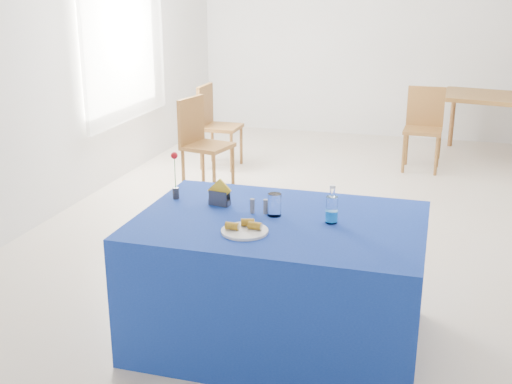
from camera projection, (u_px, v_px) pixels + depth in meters
The scene contains 17 objects.
floor at pixel (338, 220), 5.72m from camera, with size 7.00×7.00×0.00m, color beige.
room_shell at pixel (347, 18), 5.18m from camera, with size 7.00×7.00×7.00m.
window_pane at pixel (119, 30), 6.62m from camera, with size 0.04×1.50×1.60m, color white.
curtain at pixel (125, 31), 6.60m from camera, with size 0.04×1.75×1.85m, color white.
plate at pixel (245, 231), 3.39m from camera, with size 0.25×0.25×0.01m, color silver.
drinking_glass at pixel (275, 205), 3.62m from camera, with size 0.08×0.08×0.13m, color white.
salt_shaker at pixel (252, 206), 3.66m from camera, with size 0.03×0.03×0.09m, color slate.
pepper_shaker at pixel (266, 207), 3.65m from camera, with size 0.03×0.03×0.09m, color slate.
blue_table at pixel (279, 281), 3.70m from camera, with size 1.60×1.10×0.76m.
water_bottle at pixel (332, 210), 3.51m from camera, with size 0.07×0.07×0.21m.
napkin_holder at pixel (220, 197), 3.80m from camera, with size 0.15×0.07×0.16m.
rose_vase at pixel (175, 177), 3.88m from camera, with size 0.04×0.04×0.29m.
oak_table at pixel (500, 102), 7.57m from camera, with size 1.57×1.18×0.76m.
chair_bg_left at pixel (424, 122), 7.18m from camera, with size 0.42×0.42×0.92m.
chair_win_a at pixel (200, 138), 6.40m from camera, with size 0.50×0.50×0.94m.
chair_win_b at pixel (214, 120), 7.25m from camera, with size 0.42×0.42×0.93m.
banana_pieces at pixel (245, 225), 3.40m from camera, with size 0.19×0.13×0.04m.
Camera 1 is at (0.79, -5.35, 2.02)m, focal length 45.00 mm.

